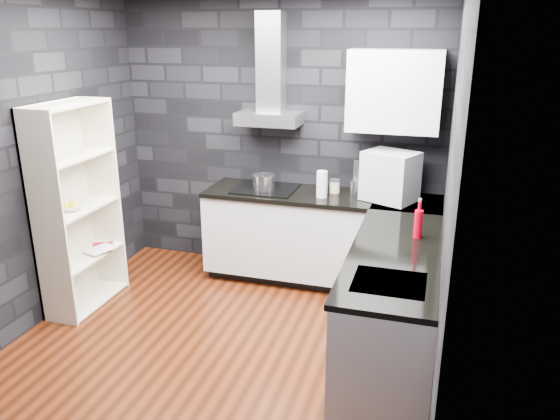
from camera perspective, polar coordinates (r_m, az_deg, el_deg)
The scene contains 27 objects.
ground at distance 4.48m, azimuth -6.12°, elevation -13.60°, with size 3.20×3.20×0.00m, color #481A0A.
wall_back at distance 5.43m, azimuth 0.01°, elevation 7.64°, with size 3.20×0.05×2.70m, color black.
wall_front at distance 2.61m, azimuth -20.97°, elevation -5.87°, with size 3.20×0.05×2.70m, color black.
wall_left at distance 4.80m, azimuth -24.97°, elevation 4.47°, with size 0.05×3.20×2.70m, color black.
wall_right at distance 3.63m, azimuth 17.53°, elevation 1.25°, with size 0.05×3.20×2.70m, color black.
toekick_back at distance 5.45m, azimuth 4.22°, elevation -6.79°, with size 2.18×0.50×0.10m, color black.
toekick_right at distance 4.27m, azimuth 11.86°, elevation -14.88°, with size 0.50×1.78×0.10m, color black.
counter_back_cab at distance 5.24m, azimuth 4.24°, elevation -2.72°, with size 2.20×0.60×0.76m, color silver.
counter_right_cab at distance 4.06m, azimuth 11.69°, elevation -9.73°, with size 0.60×1.80×0.76m, color silver.
counter_back_top at distance 5.10m, azimuth 4.32°, elevation 1.44°, with size 2.20×0.62×0.04m, color black.
counter_right_top at distance 3.89m, azimuth 11.93°, elevation -4.51°, with size 0.62×1.80×0.04m, color black.
counter_corner_top at distance 5.01m, azimuth 13.30°, elevation 0.67°, with size 0.62×0.62×0.04m, color black.
hood_body at distance 5.22m, azimuth -1.15°, elevation 9.54°, with size 0.60×0.34×0.12m, color #A8A8AC.
hood_chimney at distance 5.23m, azimuth -0.94°, elevation 15.18°, with size 0.24×0.20×0.90m, color #A8A8AC.
upper_cabinet at distance 4.95m, azimuth 11.89°, elevation 12.06°, with size 0.80×0.35×0.70m, color silver.
cooktop at distance 5.24m, azimuth -1.53°, elevation 2.25°, with size 0.58×0.50×0.01m, color black.
sink_rim at distance 3.42m, azimuth 11.33°, elevation -7.47°, with size 0.44×0.40×0.01m, color #A8A8AC.
pot at distance 5.21m, azimuth -1.72°, elevation 2.90°, with size 0.20×0.20×0.12m, color silver.
glass_vase at distance 4.97m, azimuth 4.40°, elevation 2.70°, with size 0.10×0.10×0.24m, color white.
storage_jar at distance 5.14m, azimuth 5.74°, elevation 2.42°, with size 0.09×0.09×0.11m, color beige.
utensil_crock at distance 5.14m, azimuth 7.84°, elevation 2.41°, with size 0.10×0.10×0.12m, color silver.
appliance_garage at distance 4.93m, azimuth 11.44°, elevation 3.48°, with size 0.44×0.34×0.44m, color #A7AAAE.
red_bottle at distance 4.13m, azimuth 14.24°, elevation -1.44°, with size 0.06×0.06×0.21m, color #B00010.
bookshelf at distance 5.00m, azimuth -20.41°, elevation 0.17°, with size 0.34×0.80×1.80m, color beige.
fruit_bowl at distance 4.93m, azimuth -21.03°, elevation 0.29°, with size 0.21×0.21×0.05m, color silver.
book_red at distance 5.23m, azimuth -19.17°, elevation -2.71°, with size 0.18×0.02×0.24m, color maroon.
book_second at distance 5.20m, azimuth -18.99°, elevation -2.54°, with size 0.18×0.02×0.25m, color #B2B2B2.
Camera 1 is at (1.52, -3.48, 2.37)m, focal length 35.00 mm.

